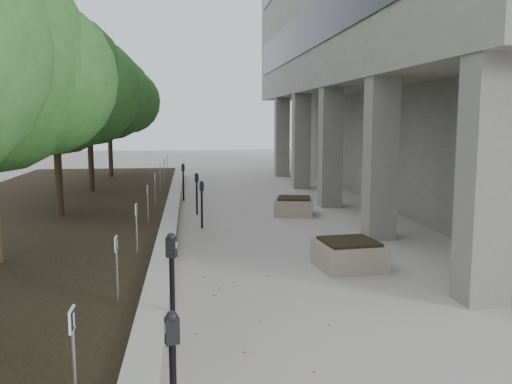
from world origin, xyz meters
TOP-DOWN VIEW (x-y plane):
  - ground at (0.00, 0.00)m, footprint 90.00×90.00m
  - retaining_wall at (-1.82, 9.00)m, footprint 0.39×26.00m
  - planting_bed at (-5.50, 9.00)m, footprint 7.00×26.00m
  - crabapple_tree_3 at (-4.80, 8.00)m, footprint 4.60×4.00m
  - crabapple_tree_4 at (-4.80, 13.00)m, footprint 4.60×4.00m
  - crabapple_tree_5 at (-4.80, 18.00)m, footprint 4.60×4.00m
  - parking_sign_1 at (-2.35, -2.50)m, footprint 0.04×0.22m
  - parking_sign_2 at (-2.35, 0.50)m, footprint 0.04×0.22m
  - parking_sign_3 at (-2.35, 3.50)m, footprint 0.04×0.22m
  - parking_sign_4 at (-2.35, 6.50)m, footprint 0.04×0.22m
  - parking_sign_5 at (-2.35, 9.50)m, footprint 0.04×0.22m
  - parking_sign_6 at (-2.35, 12.50)m, footprint 0.04×0.22m
  - parking_sign_7 at (-2.35, 15.50)m, footprint 0.04×0.22m
  - parking_sign_8 at (-2.35, 18.50)m, footprint 0.04×0.22m
  - parking_meter_2 at (-1.55, -0.27)m, footprint 0.18×0.15m
  - parking_meter_3 at (-1.00, 7.74)m, footprint 0.14×0.11m
  - parking_meter_4 at (-1.10, 9.92)m, footprint 0.15×0.13m
  - parking_meter_5 at (-1.55, 12.94)m, footprint 0.14×0.10m
  - planter_front at (1.86, 3.31)m, footprint 1.36×1.36m
  - planter_back at (1.90, 9.58)m, footprint 1.41×1.41m
  - berry_scatter at (-0.10, 5.00)m, footprint 3.30×14.10m

SIDE VIEW (x-z plane):
  - ground at x=0.00m, z-range 0.00..0.00m
  - berry_scatter at x=-0.10m, z-range 0.00..0.02m
  - planting_bed at x=-5.50m, z-range 0.00..0.40m
  - retaining_wall at x=-1.82m, z-range 0.00..0.50m
  - planter_back at x=1.90m, z-range 0.00..0.55m
  - planter_front at x=1.86m, z-range 0.00..0.58m
  - parking_meter_3 at x=-1.00m, z-range 0.00..1.31m
  - parking_meter_4 at x=-1.10m, z-range 0.00..1.31m
  - parking_meter_5 at x=-1.55m, z-range 0.00..1.36m
  - parking_meter_2 at x=-1.55m, z-range 0.00..1.55m
  - parking_sign_1 at x=-2.35m, z-range 0.40..1.36m
  - parking_sign_2 at x=-2.35m, z-range 0.40..1.36m
  - parking_sign_3 at x=-2.35m, z-range 0.40..1.36m
  - parking_sign_4 at x=-2.35m, z-range 0.40..1.36m
  - parking_sign_5 at x=-2.35m, z-range 0.40..1.36m
  - parking_sign_6 at x=-2.35m, z-range 0.40..1.36m
  - parking_sign_7 at x=-2.35m, z-range 0.40..1.36m
  - parking_sign_8 at x=-2.35m, z-range 0.40..1.36m
  - crabapple_tree_3 at x=-4.80m, z-range 0.40..5.84m
  - crabapple_tree_4 at x=-4.80m, z-range 0.40..5.84m
  - crabapple_tree_5 at x=-4.80m, z-range 0.40..5.84m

